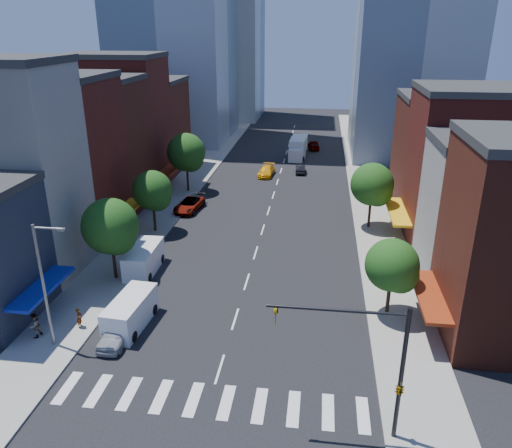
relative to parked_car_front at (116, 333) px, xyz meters
The scene contains 31 objects.
ground 8.09m from the parked_car_front, 14.70° to the right, with size 220.00×220.00×0.00m, color black.
sidewalk_left 38.25m from the parked_car_front, 97.07° to the left, with size 5.00×120.00×0.15m, color gray.
sidewalk_right 43.04m from the parked_car_front, 61.87° to the left, with size 5.00×120.00×0.15m, color gray.
crosswalk 9.31m from the parked_car_front, 32.92° to the right, with size 19.00×3.00×0.01m, color silver.
bldg_left_1 18.50m from the parked_car_front, 142.99° to the left, with size 12.00×8.00×18.00m, color beige.
bldg_left_2 23.83m from the parked_car_front, 125.59° to the left, with size 12.00×9.00×16.00m, color #5C1916.
bldg_left_3 30.77m from the parked_car_front, 116.11° to the left, with size 12.00×8.00×15.00m, color #4E1D13.
bldg_left_4 38.63m from the parked_car_front, 110.43° to the left, with size 12.00×9.00×17.00m, color #5C1916.
bldg_left_5 47.21m from the parked_car_front, 106.37° to the left, with size 12.00×10.00×13.00m, color #4E1D13.
bldg_right_1 32.01m from the parked_car_front, 24.23° to the left, with size 12.00×8.00×12.00m, color beige.
bldg_right_2 36.84m from the parked_car_front, 37.33° to the left, with size 12.00×10.00×15.00m, color #5C1916.
bldg_right_3 43.40m from the parked_car_front, 47.98° to the left, with size 12.00×10.00×13.00m, color #4E1D13.
traffic_signal 19.21m from the parked_car_front, 20.25° to the right, with size 7.24×2.24×8.00m.
streetlight 6.16m from the parked_car_front, 165.42° to the right, with size 2.25×0.25×9.00m.
tree_left_near 10.42m from the parked_car_front, 111.83° to the left, with size 4.80×4.80×7.30m.
tree_left_mid 20.55m from the parked_car_front, 100.14° to the left, with size 4.20×4.20×6.65m.
tree_left_far 34.36m from the parked_car_front, 95.99° to the left, with size 5.00×5.00×7.75m.
tree_right_near 20.61m from the parked_car_front, 16.82° to the left, with size 4.00×4.00×6.20m.
tree_right_far 31.07m from the parked_car_front, 50.85° to the left, with size 4.60×4.60×7.20m.
parked_car_front is the anchor object (origin of this frame).
parked_car_second 11.57m from the parked_car_front, 98.49° to the left, with size 1.37×3.93×1.29m, color black.
parked_car_third 26.84m from the parked_car_front, 93.65° to the left, with size 2.46×5.33×1.48m, color #999999.
parked_car_rear 27.93m from the parked_car_front, 93.03° to the left, with size 1.87×4.61×1.34m, color black.
cargo_van_near 2.03m from the parked_car_front, 81.92° to the left, with size 2.59×5.57×2.31m.
cargo_van_far 10.77m from the parked_car_front, 99.13° to the left, with size 2.33×5.57×2.36m.
taxi 43.29m from the parked_car_front, 82.23° to the left, with size 2.01×4.95×1.44m, color #F6A60C.
traffic_car_oncoming 46.41m from the parked_car_front, 76.55° to the left, with size 1.35×3.88×1.28m, color black.
traffic_car_far 62.03m from the parked_car_front, 78.42° to the left, with size 1.86×4.63×1.58m, color #999999.
box_truck 55.39m from the parked_car_front, 79.68° to the left, with size 2.91×8.26×3.28m.
pedestrian_near 3.54m from the parked_car_front, 159.90° to the left, with size 0.56×0.37×1.54m, color #999999.
pedestrian_far 5.87m from the parked_car_front, behind, with size 0.91×0.71×1.88m, color #999999.
Camera 1 is at (5.80, -26.13, 20.88)m, focal length 35.00 mm.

